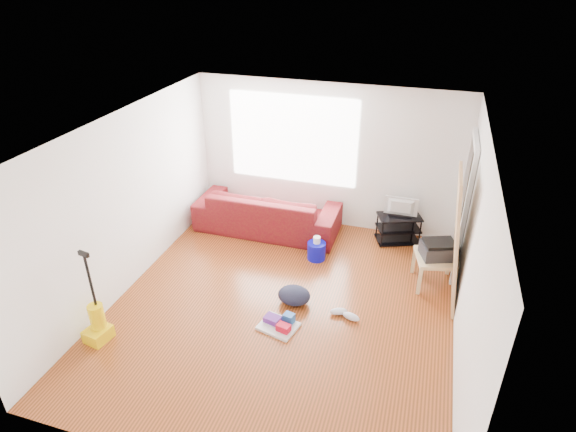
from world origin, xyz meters
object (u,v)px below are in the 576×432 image
(backpack, at_px, (294,302))
(sofa, at_px, (268,229))
(cleaning_tray, at_px, (280,324))
(bucket, at_px, (316,258))
(side_table, at_px, (437,261))
(tv_stand, at_px, (398,228))
(vacuum, at_px, (97,324))

(backpack, bearing_deg, sofa, 117.63)
(cleaning_tray, relative_size, backpack, 1.22)
(bucket, relative_size, cleaning_tray, 0.52)
(side_table, relative_size, cleaning_tray, 1.26)
(tv_stand, height_order, backpack, tv_stand)
(sofa, bearing_deg, cleaning_tray, 112.72)
(sofa, bearing_deg, side_table, 164.67)
(side_table, xyz_separation_m, vacuum, (-3.95, -2.42, -0.16))
(vacuum, bearing_deg, backpack, 43.66)
(vacuum, bearing_deg, side_table, 41.98)
(bucket, bearing_deg, sofa, 148.04)
(cleaning_tray, distance_m, backpack, 0.54)
(side_table, bearing_deg, bucket, 175.89)
(bucket, bearing_deg, vacuum, -130.15)
(side_table, relative_size, vacuum, 0.55)
(tv_stand, height_order, vacuum, vacuum)
(cleaning_tray, height_order, backpack, cleaning_tray)
(side_table, height_order, bucket, side_table)
(bucket, bearing_deg, cleaning_tray, -92.00)
(sofa, relative_size, cleaning_tray, 4.46)
(tv_stand, relative_size, side_table, 1.14)
(side_table, bearing_deg, vacuum, -148.49)
(bucket, xyz_separation_m, cleaning_tray, (-0.06, -1.69, 0.05))
(sofa, height_order, backpack, sofa)
(sofa, bearing_deg, backpack, 119.39)
(bucket, distance_m, cleaning_tray, 1.69)
(tv_stand, bearing_deg, vacuum, -155.65)
(cleaning_tray, bearing_deg, side_table, 40.10)
(sofa, distance_m, cleaning_tray, 2.54)
(backpack, bearing_deg, bucket, 87.15)
(cleaning_tray, bearing_deg, bucket, 88.00)
(bucket, bearing_deg, backpack, -91.10)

